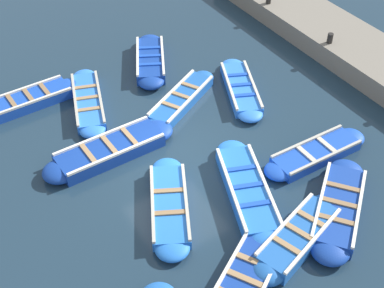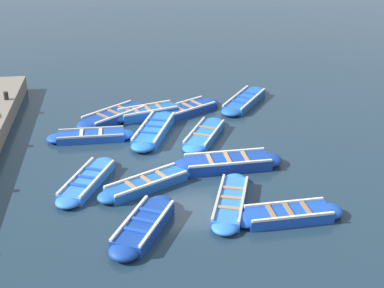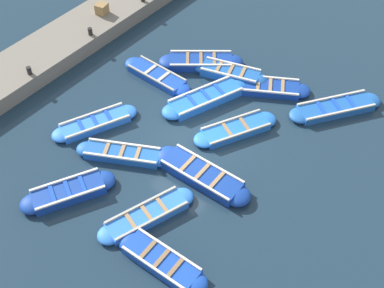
{
  "view_description": "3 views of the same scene",
  "coord_description": "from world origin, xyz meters",
  "px_view_note": "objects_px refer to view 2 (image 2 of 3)",
  "views": [
    {
      "loc": [
        5.3,
        9.69,
        10.37
      ],
      "look_at": [
        -0.59,
        0.02,
        0.38
      ],
      "focal_mm": 50.0,
      "sensor_mm": 36.0,
      "label": 1
    },
    {
      "loc": [
        -2.1,
        -17.83,
        9.02
      ],
      "look_at": [
        0.34,
        0.29,
        0.35
      ],
      "focal_mm": 50.0,
      "sensor_mm": 36.0,
      "label": 2
    },
    {
      "loc": [
        8.79,
        -10.75,
        15.33
      ],
      "look_at": [
        0.3,
        -0.31,
        0.38
      ],
      "focal_mm": 50.0,
      "sensor_mm": 36.0,
      "label": 3
    }
  ],
  "objects_px": {
    "boat_outer_right": "(204,135)",
    "bollard_south": "(6,96)",
    "boat_inner_gap": "(148,113)",
    "boat_mid_row": "(146,184)",
    "boat_far_corner": "(227,163)",
    "boat_bow_out": "(144,226)",
    "boat_tucked": "(231,202)",
    "boat_near_quay": "(87,181)",
    "boat_outer_left": "(91,136)",
    "boat_centre": "(188,109)",
    "boat_alongside": "(288,215)",
    "boat_drifting": "(244,101)",
    "boat_end_of_row": "(154,130)",
    "boat_stern_in": "(114,116)"
  },
  "relations": [
    {
      "from": "boat_mid_row",
      "to": "bollard_south",
      "type": "height_order",
      "value": "bollard_south"
    },
    {
      "from": "boat_stern_in",
      "to": "boat_near_quay",
      "type": "relative_size",
      "value": 0.98
    },
    {
      "from": "boat_stern_in",
      "to": "boat_drifting",
      "type": "relative_size",
      "value": 0.92
    },
    {
      "from": "boat_inner_gap",
      "to": "boat_alongside",
      "type": "xyz_separation_m",
      "value": [
        3.72,
        -8.76,
        -0.03
      ]
    },
    {
      "from": "boat_outer_right",
      "to": "bollard_south",
      "type": "relative_size",
      "value": 10.15
    },
    {
      "from": "boat_outer_right",
      "to": "bollard_south",
      "type": "distance_m",
      "value": 9.09
    },
    {
      "from": "boat_bow_out",
      "to": "boat_alongside",
      "type": "bearing_deg",
      "value": 0.24
    },
    {
      "from": "boat_tucked",
      "to": "boat_bow_out",
      "type": "height_order",
      "value": "boat_bow_out"
    },
    {
      "from": "boat_end_of_row",
      "to": "boat_bow_out",
      "type": "xyz_separation_m",
      "value": [
        -0.77,
        -6.87,
        0.01
      ]
    },
    {
      "from": "boat_near_quay",
      "to": "boat_bow_out",
      "type": "bearing_deg",
      "value": -59.5
    },
    {
      "from": "boat_far_corner",
      "to": "boat_inner_gap",
      "type": "height_order",
      "value": "boat_inner_gap"
    },
    {
      "from": "boat_mid_row",
      "to": "bollard_south",
      "type": "bearing_deg",
      "value": 127.71
    },
    {
      "from": "boat_mid_row",
      "to": "boat_drifting",
      "type": "xyz_separation_m",
      "value": [
        4.99,
        7.27,
        -0.01
      ]
    },
    {
      "from": "boat_centre",
      "to": "boat_near_quay",
      "type": "xyz_separation_m",
      "value": [
        -4.23,
        -6.13,
        -0.0
      ]
    },
    {
      "from": "boat_outer_right",
      "to": "boat_alongside",
      "type": "relative_size",
      "value": 1.02
    },
    {
      "from": "boat_far_corner",
      "to": "boat_stern_in",
      "type": "bearing_deg",
      "value": 128.82
    },
    {
      "from": "boat_outer_left",
      "to": "boat_near_quay",
      "type": "xyz_separation_m",
      "value": [
        -0.01,
        -3.69,
        0.0
      ]
    },
    {
      "from": "boat_stern_in",
      "to": "boat_outer_right",
      "type": "height_order",
      "value": "boat_stern_in"
    },
    {
      "from": "boat_outer_left",
      "to": "boat_mid_row",
      "type": "distance_m",
      "value": 4.62
    },
    {
      "from": "boat_centre",
      "to": "boat_inner_gap",
      "type": "bearing_deg",
      "value": -169.28
    },
    {
      "from": "boat_tucked",
      "to": "bollard_south",
      "type": "relative_size",
      "value": 10.69
    },
    {
      "from": "boat_end_of_row",
      "to": "bollard_south",
      "type": "xyz_separation_m",
      "value": [
        -6.29,
        3.05,
        0.7
      ]
    },
    {
      "from": "boat_tucked",
      "to": "boat_far_corner",
      "type": "bearing_deg",
      "value": 81.11
    },
    {
      "from": "boat_tucked",
      "to": "boat_bow_out",
      "type": "xyz_separation_m",
      "value": [
        -2.8,
        -1.03,
        0.04
      ]
    },
    {
      "from": "boat_stern_in",
      "to": "boat_far_corner",
      "type": "height_order",
      "value": "boat_far_corner"
    },
    {
      "from": "boat_far_corner",
      "to": "boat_drifting",
      "type": "relative_size",
      "value": 1.07
    },
    {
      "from": "boat_near_quay",
      "to": "bollard_south",
      "type": "xyz_separation_m",
      "value": [
        -3.75,
        6.93,
        0.73
      ]
    },
    {
      "from": "boat_centre",
      "to": "boat_near_quay",
      "type": "distance_m",
      "value": 7.45
    },
    {
      "from": "boat_tucked",
      "to": "boat_outer_right",
      "type": "xyz_separation_m",
      "value": [
        -0.03,
        5.2,
        -0.0
      ]
    },
    {
      "from": "boat_tucked",
      "to": "boat_mid_row",
      "type": "distance_m",
      "value": 2.97
    },
    {
      "from": "boat_centre",
      "to": "boat_mid_row",
      "type": "height_order",
      "value": "boat_mid_row"
    },
    {
      "from": "boat_centre",
      "to": "boat_bow_out",
      "type": "distance_m",
      "value": 9.45
    },
    {
      "from": "boat_centre",
      "to": "boat_bow_out",
      "type": "xyz_separation_m",
      "value": [
        -2.47,
        -9.12,
        0.03
      ]
    },
    {
      "from": "boat_tucked",
      "to": "boat_near_quay",
      "type": "bearing_deg",
      "value": 156.77
    },
    {
      "from": "boat_outer_right",
      "to": "boat_alongside",
      "type": "bearing_deg",
      "value": -75.58
    },
    {
      "from": "boat_outer_left",
      "to": "boat_drifting",
      "type": "distance_m",
      "value": 7.63
    },
    {
      "from": "boat_stern_in",
      "to": "boat_inner_gap",
      "type": "distance_m",
      "value": 1.5
    },
    {
      "from": "boat_far_corner",
      "to": "boat_bow_out",
      "type": "xyz_separation_m",
      "value": [
        -3.19,
        -3.57,
        -0.01
      ]
    },
    {
      "from": "boat_centre",
      "to": "boat_tucked",
      "type": "bearing_deg",
      "value": -87.69
    },
    {
      "from": "boat_outer_left",
      "to": "boat_bow_out",
      "type": "height_order",
      "value": "boat_bow_out"
    },
    {
      "from": "boat_tucked",
      "to": "boat_drifting",
      "type": "relative_size",
      "value": 0.98
    },
    {
      "from": "boat_end_of_row",
      "to": "boat_bow_out",
      "type": "bearing_deg",
      "value": -96.43
    },
    {
      "from": "boat_centre",
      "to": "boat_drifting",
      "type": "height_order",
      "value": "boat_drifting"
    },
    {
      "from": "boat_outer_left",
      "to": "boat_drifting",
      "type": "bearing_deg",
      "value": 23.99
    },
    {
      "from": "boat_far_corner",
      "to": "boat_alongside",
      "type": "relative_size",
      "value": 1.16
    },
    {
      "from": "boat_drifting",
      "to": "boat_bow_out",
      "type": "xyz_separation_m",
      "value": [
        -5.21,
        -9.78,
        0.03
      ]
    },
    {
      "from": "boat_inner_gap",
      "to": "bollard_south",
      "type": "relative_size",
      "value": 9.83
    },
    {
      "from": "boat_centre",
      "to": "boat_near_quay",
      "type": "bearing_deg",
      "value": -124.62
    },
    {
      "from": "boat_far_corner",
      "to": "boat_inner_gap",
      "type": "xyz_separation_m",
      "value": [
        -2.55,
        5.2,
        0.0
      ]
    },
    {
      "from": "boat_drifting",
      "to": "boat_near_quay",
      "type": "bearing_deg",
      "value": -135.77
    }
  ]
}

